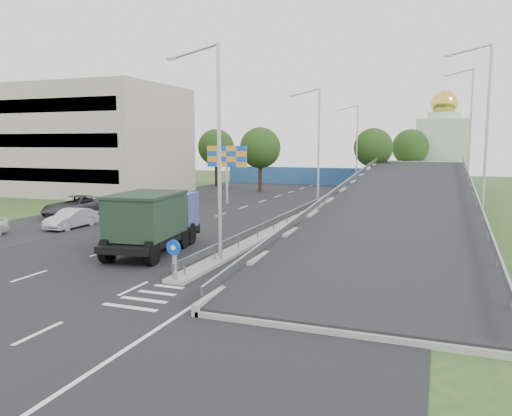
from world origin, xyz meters
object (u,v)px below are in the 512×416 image
at_px(lamp_post_mid, 317,142).
at_px(parked_car_b, 71,219).
at_px(parked_car_c, 76,206).
at_px(sign_bollard, 174,260).
at_px(church, 442,146).
at_px(billboard, 227,160).
at_px(lamp_post_far, 355,143).
at_px(lamp_post_near, 215,142).
at_px(dump_truck, 154,219).

distance_m(lamp_post_mid, parked_car_b, 20.33).
height_order(parked_car_b, parked_car_c, parked_car_c).
height_order(sign_bollard, church, church).
distance_m(billboard, parked_car_b, 17.26).
distance_m(lamp_post_far, billboard, 20.24).
bearing_deg(lamp_post_far, parked_car_b, -111.44).
xyz_separation_m(lamp_post_near, parked_car_c, (-16.95, 10.24, -4.99)).
bearing_deg(billboard, sign_bollard, -70.79).
height_order(dump_truck, parked_car_c, dump_truck).
relative_size(church, parked_car_b, 3.40).
xyz_separation_m(church, billboard, (-19.00, -32.00, -1.12)).
xyz_separation_m(lamp_post_near, lamp_post_mid, (0.00, 20.00, 0.00)).
distance_m(church, dump_truck, 54.72).
height_order(lamp_post_mid, billboard, lamp_post_mid).
xyz_separation_m(dump_truck, parked_car_b, (-9.27, 4.43, -1.11)).
xyz_separation_m(billboard, parked_car_b, (-4.37, -16.32, -3.52)).
bearing_deg(parked_car_b, church, 64.26).
relative_size(lamp_post_near, dump_truck, 1.33).
distance_m(billboard, dump_truck, 21.46).
height_order(lamp_post_far, billboard, lamp_post_far).
relative_size(billboard, parked_car_b, 1.35).
xyz_separation_m(lamp_post_mid, lamp_post_far, (0.00, 20.00, 0.00)).
height_order(lamp_post_near, billboard, lamp_post_near).
bearing_deg(parked_car_b, billboard, 75.09).
relative_size(sign_bollard, church, 0.12).
bearing_deg(lamp_post_mid, lamp_post_far, 90.00).
distance_m(lamp_post_near, lamp_post_mid, 20.00).
bearing_deg(church, lamp_post_far, -125.24).
xyz_separation_m(lamp_post_far, billboard, (-9.11, -18.00, -1.62)).
bearing_deg(sign_bollard, lamp_post_near, 88.36).
distance_m(church, parked_car_c, 51.53).
height_order(lamp_post_near, church, church).
xyz_separation_m(lamp_post_far, church, (9.89, 14.00, -0.50)).
bearing_deg(lamp_post_far, lamp_post_near, -90.00).
relative_size(lamp_post_far, dump_truck, 1.33).
height_order(church, parked_car_c, church).
distance_m(dump_truck, parked_car_b, 10.34).
bearing_deg(dump_truck, lamp_post_mid, 69.87).
distance_m(billboard, parked_car_c, 14.53).
bearing_deg(lamp_post_far, church, 54.76).
bearing_deg(dump_truck, sign_bollard, -58.58).
relative_size(sign_bollard, dump_truck, 0.22).
bearing_deg(billboard, parked_car_c, -123.68).
xyz_separation_m(billboard, parked_car_c, (-7.84, -11.76, -3.37)).
bearing_deg(lamp_post_far, parked_car_c, -119.66).
bearing_deg(church, lamp_post_near, -100.38).
height_order(lamp_post_far, dump_truck, lamp_post_far).
relative_size(lamp_post_mid, billboard, 1.83).
distance_m(sign_bollard, parked_car_b, 16.40).
xyz_separation_m(sign_bollard, parked_car_c, (-16.84, 14.06, -0.22)).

